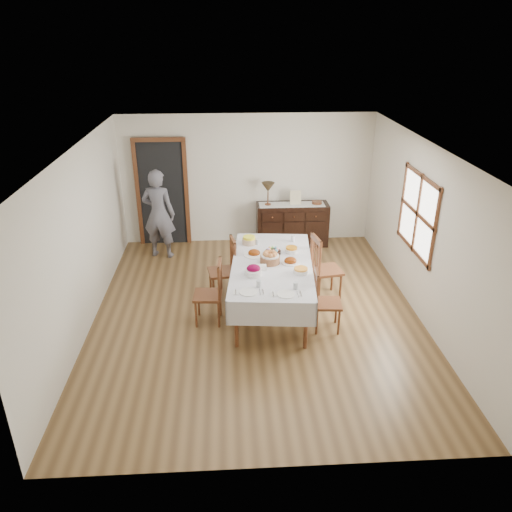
{
  "coord_description": "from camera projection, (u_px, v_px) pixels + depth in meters",
  "views": [
    {
      "loc": [
        -0.41,
        -6.7,
        4.09
      ],
      "look_at": [
        0.0,
        0.1,
        0.95
      ],
      "focal_mm": 35.0,
      "sensor_mm": 36.0,
      "label": 1
    }
  ],
  "objects": [
    {
      "name": "picture_frame",
      "position": [
        296.0,
        198.0,
        9.88
      ],
      "size": [
        0.22,
        0.08,
        0.28
      ],
      "color": "beige",
      "rests_on": "sideboard"
    },
    {
      "name": "bread_basket",
      "position": [
        270.0,
        258.0,
        7.55
      ],
      "size": [
        0.3,
        0.3,
        0.19
      ],
      "color": "brown",
      "rests_on": "dining_table"
    },
    {
      "name": "ground",
      "position": [
        256.0,
        314.0,
        7.8
      ],
      "size": [
        6.0,
        6.0,
        0.0
      ],
      "primitive_type": "plane",
      "color": "brown"
    },
    {
      "name": "room_shell",
      "position": [
        245.0,
        206.0,
        7.49
      ],
      "size": [
        5.02,
        6.02,
        2.65
      ],
      "color": "silver",
      "rests_on": "ground"
    },
    {
      "name": "chair_right_far",
      "position": [
        324.0,
        267.0,
        8.06
      ],
      "size": [
        0.53,
        0.53,
        1.09
      ],
      "rotation": [
        0.0,
        0.0,
        1.75
      ],
      "color": "brown",
      "rests_on": "ground"
    },
    {
      "name": "setting_left",
      "position": [
        252.0,
        289.0,
        6.79
      ],
      "size": [
        0.43,
        0.31,
        0.1
      ],
      "color": "white",
      "rests_on": "dining_table"
    },
    {
      "name": "pineapple_bowl",
      "position": [
        249.0,
        240.0,
        8.23
      ],
      "size": [
        0.23,
        0.23,
        0.13
      ],
      "color": "tan",
      "rests_on": "dining_table"
    },
    {
      "name": "glass_far_a",
      "position": [
        257.0,
        242.0,
        8.21
      ],
      "size": [
        0.06,
        0.06,
        0.1
      ],
      "color": "silver",
      "rests_on": "dining_table"
    },
    {
      "name": "table_lamp",
      "position": [
        268.0,
        188.0,
        9.75
      ],
      "size": [
        0.26,
        0.26,
        0.46
      ],
      "color": "brown",
      "rests_on": "sideboard"
    },
    {
      "name": "setting_right",
      "position": [
        289.0,
        291.0,
        6.73
      ],
      "size": [
        0.43,
        0.31,
        0.1
      ],
      "color": "white",
      "rests_on": "dining_table"
    },
    {
      "name": "chair_right_near",
      "position": [
        324.0,
        300.0,
        7.23
      ],
      "size": [
        0.43,
        0.43,
        0.95
      ],
      "rotation": [
        0.0,
        0.0,
        1.49
      ],
      "color": "brown",
      "rests_on": "ground"
    },
    {
      "name": "butter_dish",
      "position": [
        262.0,
        267.0,
        7.37
      ],
      "size": [
        0.15,
        0.1,
        0.07
      ],
      "color": "white",
      "rests_on": "dining_table"
    },
    {
      "name": "glass_far_b",
      "position": [
        293.0,
        239.0,
        8.32
      ],
      "size": [
        0.07,
        0.07,
        0.11
      ],
      "color": "silver",
      "rests_on": "dining_table"
    },
    {
      "name": "dining_table",
      "position": [
        272.0,
        269.0,
        7.61
      ],
      "size": [
        1.43,
        2.48,
        0.82
      ],
      "rotation": [
        0.0,
        0.0,
        -0.09
      ],
      "color": "silver",
      "rests_on": "ground"
    },
    {
      "name": "egg_basket",
      "position": [
        273.0,
        251.0,
        7.89
      ],
      "size": [
        0.25,
        0.25,
        0.1
      ],
      "color": "black",
      "rests_on": "dining_table"
    },
    {
      "name": "ham_platter_b",
      "position": [
        290.0,
        261.0,
        7.57
      ],
      "size": [
        0.27,
        0.27,
        0.11
      ],
      "color": "white",
      "rests_on": "dining_table"
    },
    {
      "name": "sideboard",
      "position": [
        292.0,
        224.0,
        10.14
      ],
      "size": [
        1.44,
        0.52,
        0.86
      ],
      "color": "black",
      "rests_on": "ground"
    },
    {
      "name": "ham_platter_a",
      "position": [
        254.0,
        253.0,
        7.84
      ],
      "size": [
        0.33,
        0.33,
        0.11
      ],
      "color": "white",
      "rests_on": "dining_table"
    },
    {
      "name": "beet_bowl",
      "position": [
        254.0,
        271.0,
        7.2
      ],
      "size": [
        0.26,
        0.26,
        0.16
      ],
      "color": "white",
      "rests_on": "dining_table"
    },
    {
      "name": "chair_left_far",
      "position": [
        225.0,
        268.0,
        8.1
      ],
      "size": [
        0.49,
        0.49,
        1.02
      ],
      "rotation": [
        0.0,
        0.0,
        -1.4
      ],
      "color": "brown",
      "rests_on": "ground"
    },
    {
      "name": "casserole_dish",
      "position": [
        301.0,
        270.0,
        7.27
      ],
      "size": [
        0.22,
        0.22,
        0.08
      ],
      "color": "white",
      "rests_on": "dining_table"
    },
    {
      "name": "carrot_bowl",
      "position": [
        291.0,
        250.0,
        7.92
      ],
      "size": [
        0.21,
        0.21,
        0.09
      ],
      "color": "white",
      "rests_on": "dining_table"
    },
    {
      "name": "person",
      "position": [
        158.0,
        211.0,
        9.4
      ],
      "size": [
        0.65,
        0.49,
        1.84
      ],
      "primitive_type": "imported",
      "rotation": [
        0.0,
        0.0,
        2.91
      ],
      "color": "slate",
      "rests_on": "ground"
    },
    {
      "name": "chair_left_near",
      "position": [
        211.0,
        292.0,
        7.4
      ],
      "size": [
        0.44,
        0.44,
        1.0
      ],
      "rotation": [
        0.0,
        0.0,
        -1.64
      ],
      "color": "brown",
      "rests_on": "ground"
    },
    {
      "name": "runner",
      "position": [
        292.0,
        204.0,
        9.92
      ],
      "size": [
        1.3,
        0.35,
        0.01
      ],
      "color": "silver",
      "rests_on": "sideboard"
    },
    {
      "name": "deco_bowl",
      "position": [
        317.0,
        203.0,
        9.95
      ],
      "size": [
        0.2,
        0.2,
        0.06
      ],
      "color": "brown",
      "rests_on": "sideboard"
    }
  ]
}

